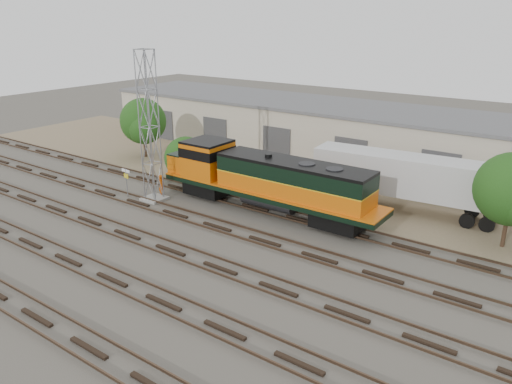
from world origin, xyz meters
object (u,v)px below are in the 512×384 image
Objects in this scene: signal_tower at (150,130)px; worker at (161,186)px; semi_trailer at (410,177)px; locomotive at (265,179)px.

signal_tower is 6.42× the size of worker.
signal_tower reaches higher than semi_trailer.
worker is 19.24m from semi_trailer.
locomotive is 10.63m from semi_trailer.
locomotive is 10.05× the size of worker.
locomotive is 9.54m from signal_tower.
semi_trailer is (17.07, 9.36, -2.98)m from signal_tower.
signal_tower is at bearing -159.57° from locomotive.
locomotive is 1.31× the size of semi_trailer.
semi_trailer is (8.62, 6.22, 0.16)m from locomotive.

